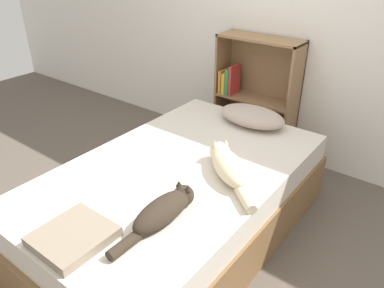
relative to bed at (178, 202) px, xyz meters
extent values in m
plane|color=brown|center=(0.00, 0.00, -0.26)|extent=(8.00, 8.00, 0.00)
cube|color=white|center=(0.00, 1.45, 0.99)|extent=(8.00, 0.06, 2.50)
cube|color=brown|center=(0.00, 0.00, -0.09)|extent=(1.23, 2.03, 0.35)
cube|color=beige|center=(0.00, 0.00, 0.18)|extent=(1.19, 1.96, 0.18)
ellipsoid|color=#B29E8E|center=(0.06, 0.83, 0.33)|extent=(0.52, 0.31, 0.13)
ellipsoid|color=beige|center=(0.30, 0.11, 0.33)|extent=(0.43, 0.39, 0.13)
sphere|color=beige|center=(0.17, 0.22, 0.33)|extent=(0.13, 0.13, 0.13)
cone|color=beige|center=(0.14, 0.20, 0.40)|extent=(0.04, 0.04, 0.03)
cone|color=beige|center=(0.19, 0.25, 0.40)|extent=(0.04, 0.04, 0.03)
cylinder|color=beige|center=(0.52, -0.06, 0.30)|extent=(0.18, 0.16, 0.06)
ellipsoid|color=#33281E|center=(0.26, -0.43, 0.33)|extent=(0.16, 0.39, 0.12)
sphere|color=#33281E|center=(0.26, -0.26, 0.32)|extent=(0.11, 0.11, 0.11)
cone|color=#33281E|center=(0.23, -0.26, 0.39)|extent=(0.04, 0.04, 0.03)
cone|color=#33281E|center=(0.29, -0.26, 0.39)|extent=(0.04, 0.04, 0.03)
cylinder|color=#33281E|center=(0.26, -0.69, 0.29)|extent=(0.06, 0.18, 0.05)
cube|color=#8E6B47|center=(-0.50, 1.28, 0.28)|extent=(0.02, 0.26, 1.07)
cube|color=#8E6B47|center=(0.19, 1.28, 0.28)|extent=(0.02, 0.26, 1.07)
cube|color=#8E6B47|center=(-0.16, 1.28, -0.25)|extent=(0.72, 0.26, 0.02)
cube|color=#8E6B47|center=(-0.16, 1.28, 0.81)|extent=(0.72, 0.26, 0.02)
cube|color=#8E6B47|center=(-0.16, 1.28, 0.28)|extent=(0.68, 0.26, 0.02)
cube|color=#8E6B47|center=(-0.16, 1.40, 0.28)|extent=(0.72, 0.02, 1.07)
cube|color=orange|center=(-0.47, 1.24, 0.39)|extent=(0.02, 0.16, 0.21)
cube|color=gold|center=(-0.43, 1.24, 0.38)|extent=(0.03, 0.16, 0.19)
cube|color=#337F47|center=(-0.39, 1.24, 0.40)|extent=(0.03, 0.16, 0.23)
cube|color=#B7332D|center=(-0.36, 1.24, 0.42)|extent=(0.03, 0.16, 0.27)
cube|color=gray|center=(0.02, -0.79, 0.29)|extent=(0.31, 0.33, 0.05)
camera|label=1|loc=(1.27, -1.51, 1.51)|focal=35.00mm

